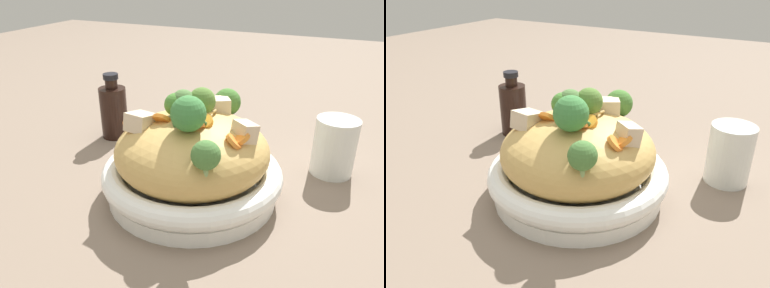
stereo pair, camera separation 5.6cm
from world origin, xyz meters
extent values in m
plane|color=#7C6A5A|center=(0.00, 0.00, 0.00)|extent=(3.00, 3.00, 0.00)
cylinder|color=white|center=(0.00, 0.00, 0.01)|extent=(0.26, 0.26, 0.02)
torus|color=white|center=(0.00, 0.00, 0.04)|extent=(0.27, 0.27, 0.03)
ellipsoid|color=tan|center=(0.00, 0.00, 0.08)|extent=(0.23, 0.23, 0.11)
torus|color=tan|center=(0.00, 0.03, 0.12)|extent=(0.07, 0.07, 0.03)
torus|color=tan|center=(-0.01, 0.04, 0.11)|extent=(0.08, 0.08, 0.02)
torus|color=tan|center=(0.01, -0.04, 0.10)|extent=(0.07, 0.07, 0.02)
torus|color=tan|center=(-0.01, 0.02, 0.12)|extent=(0.08, 0.08, 0.03)
cone|color=#9ABC78|center=(-0.02, 0.01, 0.13)|extent=(0.02, 0.02, 0.01)
sphere|color=#4E763D|center=(-0.02, 0.01, 0.15)|extent=(0.04, 0.04, 0.04)
cone|color=#9CBD72|center=(0.01, 0.02, 0.13)|extent=(0.03, 0.03, 0.02)
sphere|color=#507731|center=(0.01, 0.02, 0.15)|extent=(0.06, 0.06, 0.04)
cone|color=#9CC473|center=(0.02, 0.10, 0.10)|extent=(0.02, 0.02, 0.01)
sphere|color=#447831|center=(0.02, 0.10, 0.12)|extent=(0.05, 0.05, 0.04)
cone|color=#A0BF76|center=(0.06, -0.08, 0.10)|extent=(0.02, 0.02, 0.01)
sphere|color=#467537|center=(0.06, -0.08, 0.12)|extent=(0.05, 0.05, 0.04)
cone|color=#98C372|center=(0.01, -0.04, 0.12)|extent=(0.02, 0.02, 0.02)
sphere|color=#3D803F|center=(0.01, -0.04, 0.15)|extent=(0.05, 0.05, 0.05)
cone|color=#9EB97C|center=(-0.03, 0.00, 0.13)|extent=(0.02, 0.02, 0.01)
sphere|color=#457F31|center=(-0.03, 0.00, 0.14)|extent=(0.04, 0.04, 0.03)
cylinder|color=orange|center=(0.02, -0.03, 0.13)|extent=(0.03, 0.03, 0.01)
cylinder|color=orange|center=(0.07, -0.03, 0.12)|extent=(0.03, 0.03, 0.02)
cylinder|color=orange|center=(0.02, -0.01, 0.13)|extent=(0.03, 0.03, 0.02)
cylinder|color=orange|center=(-0.09, -0.02, 0.11)|extent=(0.03, 0.02, 0.03)
cylinder|color=orange|center=(0.08, -0.01, 0.12)|extent=(0.04, 0.04, 0.02)
cylinder|color=orange|center=(-0.04, -0.02, 0.13)|extent=(0.03, 0.02, 0.02)
cylinder|color=beige|center=(0.00, -0.02, 0.13)|extent=(0.04, 0.04, 0.03)
torus|color=#3A6730|center=(0.00, -0.02, 0.13)|extent=(0.05, 0.05, 0.03)
cylinder|color=beige|center=(0.01, -0.02, 0.13)|extent=(0.04, 0.04, 0.03)
torus|color=#386732|center=(0.01, -0.02, 0.13)|extent=(0.05, 0.04, 0.03)
cube|color=beige|center=(-0.02, 0.07, 0.12)|extent=(0.04, 0.04, 0.03)
cube|color=beige|center=(0.02, 0.07, 0.12)|extent=(0.05, 0.05, 0.03)
cube|color=beige|center=(-0.07, -0.03, 0.12)|extent=(0.04, 0.04, 0.03)
cube|color=beige|center=(0.08, 0.00, 0.12)|extent=(0.04, 0.04, 0.03)
cylinder|color=black|center=(-0.24, 0.13, 0.05)|extent=(0.05, 0.05, 0.10)
cylinder|color=black|center=(-0.24, 0.13, 0.11)|extent=(0.02, 0.02, 0.02)
cylinder|color=black|center=(-0.24, 0.13, 0.13)|extent=(0.03, 0.03, 0.01)
cylinder|color=silver|center=(0.19, 0.16, 0.05)|extent=(0.07, 0.07, 0.10)
camera|label=1|loc=(0.21, -0.46, 0.33)|focal=35.62mm
camera|label=2|loc=(0.26, -0.44, 0.33)|focal=35.62mm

